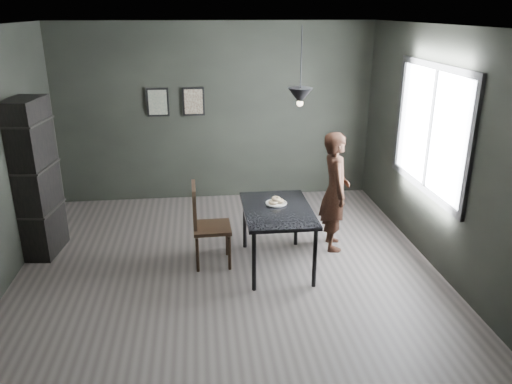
{
  "coord_description": "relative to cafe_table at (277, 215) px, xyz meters",
  "views": [
    {
      "loc": [
        -0.28,
        -5.38,
        2.97
      ],
      "look_at": [
        0.35,
        0.05,
        0.95
      ],
      "focal_mm": 35.0,
      "sensor_mm": 36.0,
      "label": 1
    }
  ],
  "objects": [
    {
      "name": "ground",
      "position": [
        -0.6,
        0.0,
        -0.67
      ],
      "size": [
        5.0,
        5.0,
        0.0
      ],
      "primitive_type": "plane",
      "color": "#393431",
      "rests_on": "ground"
    },
    {
      "name": "wood_chair",
      "position": [
        -0.86,
        0.15,
        -0.09
      ],
      "size": [
        0.45,
        0.45,
        1.03
      ],
      "rotation": [
        0.0,
        0.0,
        0.02
      ],
      "color": "black",
      "rests_on": "ground"
    },
    {
      "name": "pendant_lamp",
      "position": [
        0.25,
        0.1,
        1.38
      ],
      "size": [
        0.28,
        0.28,
        0.86
      ],
      "color": "black",
      "rests_on": "ground"
    },
    {
      "name": "cafe_table",
      "position": [
        0.0,
        0.0,
        0.0
      ],
      "size": [
        0.8,
        1.2,
        0.75
      ],
      "color": "black",
      "rests_on": "ground"
    },
    {
      "name": "back_wall",
      "position": [
        -0.6,
        2.5,
        0.73
      ],
      "size": [
        5.0,
        0.1,
        2.8
      ],
      "primitive_type": "cube",
      "color": "black",
      "rests_on": "ground"
    },
    {
      "name": "white_plate",
      "position": [
        0.01,
        0.14,
        0.08
      ],
      "size": [
        0.23,
        0.23,
        0.01
      ],
      "primitive_type": "cylinder",
      "color": "silver",
      "rests_on": "cafe_table"
    },
    {
      "name": "window_assembly",
      "position": [
        1.87,
        0.2,
        0.93
      ],
      "size": [
        0.04,
        1.96,
        1.56
      ],
      "color": "white",
      "rests_on": "ground"
    },
    {
      "name": "shelf_unit",
      "position": [
        -2.92,
        0.72,
        0.32
      ],
      "size": [
        0.46,
        0.7,
        1.98
      ],
      "primitive_type": "cube",
      "rotation": [
        0.0,
        0.0,
        -0.13
      ],
      "color": "black",
      "rests_on": "ground"
    },
    {
      "name": "framed_print_right",
      "position": [
        -0.95,
        2.47,
        0.93
      ],
      "size": [
        0.34,
        0.04,
        0.44
      ],
      "color": "black",
      "rests_on": "ground"
    },
    {
      "name": "framed_print_left",
      "position": [
        -1.5,
        2.47,
        0.93
      ],
      "size": [
        0.34,
        0.04,
        0.44
      ],
      "color": "black",
      "rests_on": "ground"
    },
    {
      "name": "ceiling",
      "position": [
        -0.6,
        0.0,
        2.13
      ],
      "size": [
        5.0,
        5.0,
        0.02
      ],
      "color": "silver",
      "rests_on": "ground"
    },
    {
      "name": "donut_pile",
      "position": [
        0.01,
        0.14,
        0.12
      ],
      "size": [
        0.2,
        0.16,
        0.09
      ],
      "rotation": [
        0.0,
        0.0,
        0.42
      ],
      "color": "beige",
      "rests_on": "white_plate"
    },
    {
      "name": "woman",
      "position": [
        0.81,
        0.43,
        0.1
      ],
      "size": [
        0.42,
        0.6,
        1.55
      ],
      "primitive_type": "imported",
      "rotation": [
        0.0,
        0.0,
        1.48
      ],
      "color": "black",
      "rests_on": "ground"
    }
  ]
}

